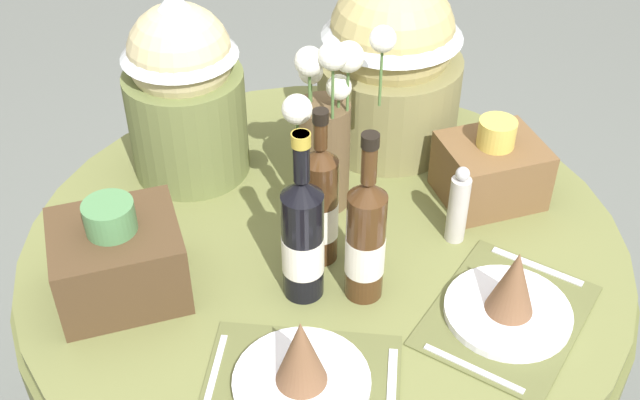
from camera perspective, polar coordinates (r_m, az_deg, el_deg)
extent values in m
cylinder|color=olive|center=(1.70, 0.33, -3.28)|extent=(1.27, 1.27, 0.04)
cylinder|color=#626738|center=(1.77, 0.32, -5.84)|extent=(1.29, 1.29, 0.17)
cylinder|color=black|center=(1.97, 0.29, -11.43)|extent=(0.12, 0.12, 0.71)
cube|color=brown|center=(1.41, -1.32, -13.13)|extent=(0.42, 0.38, 0.00)
cylinder|color=white|center=(1.41, -1.33, -12.88)|extent=(0.24, 0.24, 0.02)
cone|color=brown|center=(1.35, -1.37, -10.82)|extent=(0.09, 0.09, 0.14)
cube|color=silver|center=(1.43, -7.63, -12.42)|extent=(0.09, 0.18, 0.00)
cube|color=silver|center=(1.41, 5.14, -13.53)|extent=(0.09, 0.18, 0.00)
cube|color=brown|center=(1.56, 13.23, -8.03)|extent=(0.43, 0.42, 0.00)
cylinder|color=white|center=(1.55, 13.29, -7.78)|extent=(0.24, 0.24, 0.02)
cone|color=brown|center=(1.50, 13.72, -5.72)|extent=(0.09, 0.09, 0.14)
cube|color=silver|center=(1.46, 10.91, -11.75)|extent=(0.13, 0.15, 0.00)
cube|color=silver|center=(1.67, 15.26, -4.61)|extent=(0.13, 0.16, 0.00)
cylinder|color=brown|center=(1.70, 0.23, 3.24)|extent=(0.11, 0.11, 0.25)
sphere|color=white|center=(1.61, -0.67, 9.16)|extent=(0.05, 0.05, 0.05)
cylinder|color=#4C7038|center=(1.63, -0.66, 7.87)|extent=(0.01, 0.01, 0.05)
sphere|color=white|center=(1.56, 4.52, 11.42)|extent=(0.05, 0.05, 0.05)
cylinder|color=#4C7038|center=(1.60, 4.37, 8.78)|extent=(0.01, 0.01, 0.13)
sphere|color=white|center=(1.54, -0.80, 9.89)|extent=(0.06, 0.06, 0.06)
cylinder|color=#4C7038|center=(1.58, -0.78, 7.68)|extent=(0.01, 0.01, 0.10)
sphere|color=white|center=(1.60, 1.36, 8.07)|extent=(0.05, 0.05, 0.05)
cylinder|color=#4C7038|center=(1.62, 1.34, 7.11)|extent=(0.01, 0.01, 0.03)
sphere|color=white|center=(1.52, -1.66, 6.51)|extent=(0.06, 0.06, 0.06)
cylinder|color=#4C7038|center=(1.54, -1.63, 5.34)|extent=(0.01, 0.01, 0.04)
sphere|color=white|center=(1.52, 0.95, 10.29)|extent=(0.06, 0.06, 0.06)
cylinder|color=#4C7038|center=(1.56, 0.92, 7.73)|extent=(0.01, 0.01, 0.12)
sphere|color=white|center=(1.56, 2.06, 10.21)|extent=(0.06, 0.06, 0.06)
cylinder|color=#4C7038|center=(1.59, 2.00, 7.95)|extent=(0.01, 0.01, 0.10)
cylinder|color=black|center=(1.49, -1.24, -3.27)|extent=(0.08, 0.08, 0.24)
cylinder|color=silver|center=(1.50, -1.23, -3.80)|extent=(0.08, 0.08, 0.08)
cone|color=black|center=(1.40, -1.31, 0.87)|extent=(0.08, 0.08, 0.04)
cylinder|color=black|center=(1.36, -1.35, 3.08)|extent=(0.03, 0.03, 0.10)
cylinder|color=#B29933|center=(1.34, -1.37, 4.34)|extent=(0.03, 0.03, 0.02)
cylinder|color=#422814|center=(1.56, 0.04, -0.77)|extent=(0.07, 0.07, 0.24)
cylinder|color=silver|center=(1.58, 0.03, -1.31)|extent=(0.07, 0.07, 0.08)
cone|color=#422814|center=(1.48, 0.04, 3.28)|extent=(0.07, 0.07, 0.03)
cylinder|color=#422814|center=(1.45, 0.04, 5.07)|extent=(0.03, 0.03, 0.08)
cylinder|color=black|center=(1.43, 0.04, 5.99)|extent=(0.03, 0.03, 0.02)
cylinder|color=#422814|center=(1.49, 3.26, -3.34)|extent=(0.07, 0.07, 0.24)
cylinder|color=silver|center=(1.50, 3.23, -3.87)|extent=(0.08, 0.08, 0.08)
cone|color=#422814|center=(1.40, 3.46, 0.77)|extent=(0.07, 0.07, 0.03)
cylinder|color=#422814|center=(1.36, 3.56, 2.97)|extent=(0.03, 0.03, 0.10)
cylinder|color=black|center=(1.34, 3.62, 4.26)|extent=(0.03, 0.03, 0.02)
cylinder|color=#B7B2AD|center=(1.66, 9.83, -0.68)|extent=(0.04, 0.04, 0.15)
sphere|color=#B7B7BC|center=(1.60, 10.18, 1.86)|extent=(0.03, 0.03, 0.03)
cylinder|color=olive|center=(1.83, -9.42, 5.48)|extent=(0.27, 0.27, 0.25)
sphere|color=#C6B784|center=(1.75, -10.00, 10.17)|extent=(0.23, 0.23, 0.23)
cone|color=silver|center=(1.71, -10.27, 12.32)|extent=(0.25, 0.25, 0.15)
cylinder|color=olive|center=(1.93, 4.89, 7.21)|extent=(0.34, 0.34, 0.22)
sphere|color=tan|center=(1.85, 5.17, 11.67)|extent=(0.29, 0.29, 0.29)
cube|color=#47331E|center=(1.56, -14.19, -4.25)|extent=(0.24, 0.21, 0.16)
cylinder|color=#4C7F4C|center=(1.49, -14.83, -1.19)|extent=(0.09, 0.09, 0.06)
cube|color=brown|center=(1.79, 12.11, 2.05)|extent=(0.21, 0.18, 0.14)
cylinder|color=gold|center=(1.74, 12.54, 4.69)|extent=(0.08, 0.08, 0.06)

